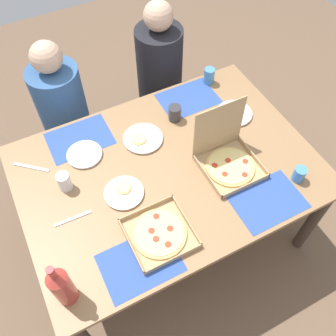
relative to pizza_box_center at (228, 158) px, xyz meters
The scene contains 21 objects.
ground_plane 0.84m from the pizza_box_center, 158.41° to the left, with size 6.00×6.00×0.00m, color brown.
dining_table 0.35m from the pizza_box_center, 158.41° to the left, with size 1.60×1.14×0.73m.
placemat_near_left 0.73m from the pizza_box_center, 155.52° to the right, with size 0.36×0.26×0.00m, color #2D4C9E.
placemat_near_right 0.31m from the pizza_box_center, 79.05° to the right, with size 0.36×0.26×0.00m, color #2D4C9E.
placemat_far_left 0.86m from the pizza_box_center, 140.78° to the left, with size 0.36×0.26×0.00m, color #2D4C9E.
placemat_far_right 0.55m from the pizza_box_center, 83.84° to the left, with size 0.36×0.26×0.00m, color #2D4C9E.
pizza_box_center is the anchor object (origin of this frame).
pizza_box_corner_right 0.56m from the pizza_box_center, 157.69° to the right, with size 0.30×0.30×0.04m.
plate_far_right 0.38m from the pizza_box_center, 50.53° to the left, with size 0.22×0.22×0.02m.
plate_near_left 0.50m from the pizza_box_center, 132.96° to the left, with size 0.23×0.23×0.03m.
plate_near_right 0.79m from the pizza_box_center, 148.86° to the left, with size 0.20×0.20×0.02m.
plate_middle 0.59m from the pizza_box_center, behind, with size 0.21×0.21×0.03m.
soda_bottle 1.05m from the pizza_box_center, 163.69° to the right, with size 0.09×0.09×0.32m.
cup_spare 0.38m from the pizza_box_center, 42.87° to the right, with size 0.06×0.06×0.09m, color teal.
cup_clear_left 0.44m from the pizza_box_center, 103.03° to the left, with size 0.08×0.08×0.10m, color #333338.
cup_red 0.66m from the pizza_box_center, 67.78° to the left, with size 0.07×0.07×0.11m, color teal.
cup_clear_right 0.87m from the pizza_box_center, 163.14° to the left, with size 0.07×0.07×0.11m, color silver.
fork_by_far_left 0.87m from the pizza_box_center, behind, with size 0.19×0.02×0.01m, color #B7B7BC.
knife_by_near_left 1.07m from the pizza_box_center, 154.28° to the left, with size 0.21×0.02×0.01m, color #B7B7BC.
diner_left_seat 1.19m from the pizza_box_center, 124.85° to the left, with size 0.32×0.32×1.11m.
diner_right_seat 0.99m from the pizza_box_center, 86.49° to the left, with size 0.32×0.32×1.17m.
Camera 1 is at (-0.53, -1.03, 2.36)m, focal length 39.25 mm.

